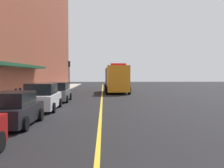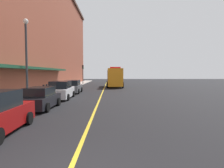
% 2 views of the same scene
% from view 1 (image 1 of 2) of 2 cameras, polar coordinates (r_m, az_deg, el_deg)
% --- Properties ---
extents(ground_plane, '(112.00, 112.00, 0.00)m').
position_cam_1_polar(ground_plane, '(28.49, -2.11, -2.74)').
color(ground_plane, black).
extents(sidewalk_left, '(2.40, 70.00, 0.15)m').
position_cam_1_polar(sidewalk_left, '(29.19, -14.39, -2.54)').
color(sidewalk_left, '#ADA8A0').
rests_on(sidewalk_left, ground).
extents(lane_center_stripe, '(0.16, 70.00, 0.01)m').
position_cam_1_polar(lane_center_stripe, '(28.49, -2.11, -2.74)').
color(lane_center_stripe, gold).
rests_on(lane_center_stripe, ground).
extents(parked_car_1, '(2.04, 4.26, 1.59)m').
position_cam_1_polar(parked_car_1, '(13.50, -19.79, -5.07)').
color(parked_car_1, black).
rests_on(parked_car_1, ground).
extents(parked_car_2, '(2.20, 4.78, 1.80)m').
position_cam_1_polar(parked_car_2, '(18.84, -14.34, -2.73)').
color(parked_car_2, silver).
rests_on(parked_car_2, ground).
extents(parked_car_3, '(2.16, 4.38, 1.68)m').
position_cam_1_polar(parked_car_3, '(24.42, -11.27, -1.73)').
color(parked_car_3, '#595B60').
rests_on(parked_car_3, ground).
extents(utility_truck, '(3.09, 8.08, 3.65)m').
position_cam_1_polar(utility_truck, '(34.99, 0.94, 1.01)').
color(utility_truck, orange).
rests_on(utility_truck, ground).
extents(parking_meter_1, '(0.14, 0.18, 1.33)m').
position_cam_1_polar(parking_meter_1, '(19.14, -18.56, -2.04)').
color(parking_meter_1, '#4C4C51').
rests_on(parking_meter_1, sidewalk_left).
extents(parking_meter_2, '(0.14, 0.18, 1.33)m').
position_cam_1_polar(parking_meter_2, '(18.28, -19.38, -2.24)').
color(parking_meter_2, '#4C4C51').
rests_on(parking_meter_2, sidewalk_left).
extents(traffic_light_near, '(0.38, 0.36, 4.30)m').
position_cam_1_polar(traffic_light_near, '(43.92, -8.92, 3.05)').
color(traffic_light_near, '#232326').
rests_on(traffic_light_near, sidewalk_left).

